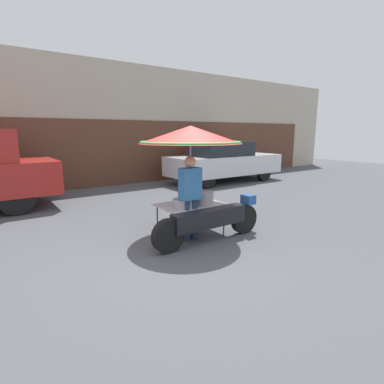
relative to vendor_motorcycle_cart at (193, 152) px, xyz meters
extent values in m
plane|color=#4C4F54|center=(-0.58, -0.61, -1.60)|extent=(36.00, 36.00, 0.00)
cube|color=#B2A893|center=(-0.58, 7.20, 0.62)|extent=(28.00, 2.00, 4.44)
cube|color=#563323|center=(-0.58, 6.17, -0.40)|extent=(23.80, 0.06, 2.40)
cylinder|color=black|center=(0.85, -0.53, -1.32)|extent=(0.57, 0.14, 0.57)
cylinder|color=black|center=(-0.87, -0.53, -1.32)|extent=(0.57, 0.14, 0.57)
cube|color=black|center=(-0.01, -0.53, -1.16)|extent=(1.52, 0.24, 0.32)
cube|color=#234C93|center=(0.95, -0.53, -0.94)|extent=(0.20, 0.24, 0.18)
cylinder|color=black|center=(-0.01, 0.34, -1.34)|extent=(0.51, 0.14, 0.51)
cylinder|color=#515156|center=(0.52, -0.31, -1.32)|extent=(0.03, 0.03, 0.56)
cylinder|color=#515156|center=(0.52, 0.45, -1.32)|extent=(0.03, 0.03, 0.56)
cylinder|color=#515156|center=(-0.54, -0.31, -1.32)|extent=(0.03, 0.03, 0.56)
cylinder|color=#515156|center=(-0.54, 0.45, -1.32)|extent=(0.03, 0.03, 0.56)
cube|color=#B2B2B7|center=(-0.01, 0.07, -1.03)|extent=(1.25, 0.90, 0.02)
cylinder|color=#B2B2B7|center=(-0.01, 0.07, -0.44)|extent=(0.03, 0.03, 1.17)
cone|color=red|center=(-0.01, 0.07, 0.31)|extent=(1.93, 1.93, 0.33)
torus|color=green|center=(-0.01, 0.07, 0.17)|extent=(1.88, 1.88, 0.05)
cylinder|color=#939399|center=(-0.29, -0.08, -0.93)|extent=(0.38, 0.38, 0.17)
cylinder|color=#939399|center=(0.21, -0.06, -0.90)|extent=(0.38, 0.38, 0.24)
cylinder|color=#B7B7BC|center=(-0.07, 0.25, -0.98)|extent=(0.20, 0.20, 0.07)
cylinder|color=#1E6BB2|center=(0.34, 0.32, -0.90)|extent=(0.21, 0.21, 0.24)
cylinder|color=navy|center=(-0.31, -0.22, -1.22)|extent=(0.14, 0.14, 0.76)
cylinder|color=navy|center=(-0.13, -0.22, -1.22)|extent=(0.14, 0.14, 0.76)
cube|color=teal|center=(-0.22, -0.22, -0.55)|extent=(0.38, 0.22, 0.57)
sphere|color=tan|center=(-0.22, -0.22, -0.16)|extent=(0.21, 0.21, 0.21)
cylinder|color=black|center=(6.12, 3.67, -1.28)|extent=(0.65, 0.20, 0.65)
cylinder|color=black|center=(6.12, 5.21, -1.28)|extent=(0.65, 0.20, 0.65)
cylinder|color=black|center=(3.21, 3.67, -1.28)|extent=(0.65, 0.20, 0.65)
cylinder|color=black|center=(3.21, 5.21, -1.28)|extent=(0.65, 0.20, 0.65)
cube|color=silver|center=(4.67, 4.44, -0.91)|extent=(4.69, 1.81, 0.73)
cube|color=#1E2328|center=(4.43, 4.44, -0.27)|extent=(2.25, 1.59, 0.55)
cylinder|color=black|center=(-2.66, 3.54, -1.19)|extent=(0.81, 0.24, 0.81)
cylinder|color=black|center=(-2.66, 5.19, -1.19)|extent=(0.81, 0.24, 0.81)
cylinder|color=gray|center=(8.72, 5.56, -1.49)|extent=(0.35, 0.35, 0.23)
sphere|color=#1E5B2D|center=(8.72, 5.56, -1.04)|extent=(0.77, 0.77, 0.77)
camera|label=1|loc=(-3.23, -4.57, 0.35)|focal=28.00mm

